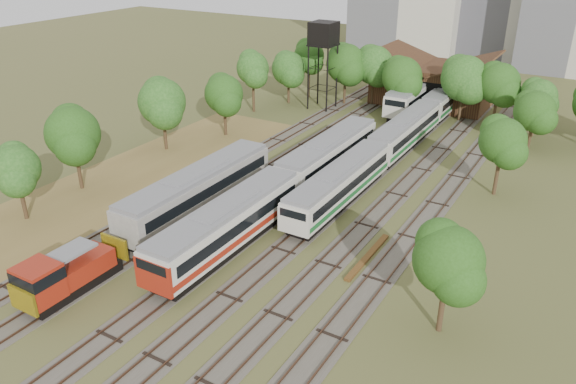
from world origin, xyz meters
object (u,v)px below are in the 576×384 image
Objects in this scene: railcar_green_set at (405,132)px; shunter_locomotive at (62,276)px; water_tower at (324,36)px; railcar_red_set at (285,186)px.

railcar_green_set reaches higher than shunter_locomotive.
railcar_green_set is at bearing 76.10° from shunter_locomotive.
shunter_locomotive is 50.66m from water_tower.
water_tower reaches higher than railcar_green_set.
shunter_locomotive is at bearing -83.37° from water_tower.
railcar_red_set is 0.66× the size of railcar_green_set.
railcar_red_set reaches higher than railcar_green_set.
railcar_green_set is (4.00, 20.63, -0.19)m from railcar_red_set.
railcar_red_set is 20.68m from shunter_locomotive.
railcar_red_set is at bearing 73.13° from shunter_locomotive.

